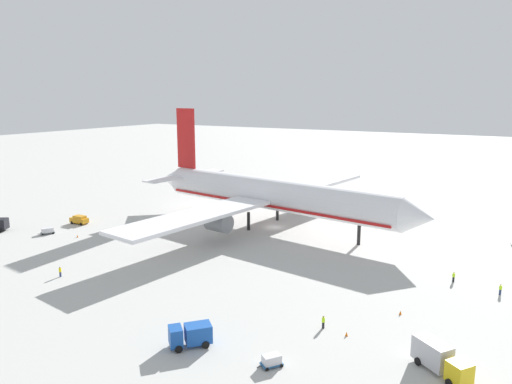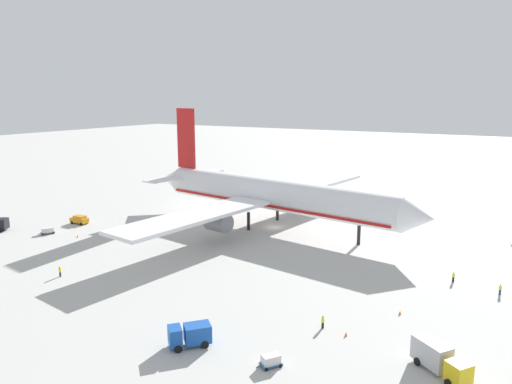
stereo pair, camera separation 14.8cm
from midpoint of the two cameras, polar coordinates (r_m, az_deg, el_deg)
name	(u,v)px [view 1 (the left image)]	position (r m, az deg, el deg)	size (l,w,h in m)	color
ground_plane	(274,227)	(108.47, 2.13, -4.22)	(600.00, 600.00, 0.00)	#B2B2AD
airliner	(270,195)	(107.55, 1.63, -0.32)	(72.73, 80.76, 26.23)	white
service_truck_1	(191,334)	(59.42, -7.92, -16.56)	(4.95, 5.16, 2.67)	#194CA5
service_truck_2	(440,358)	(57.48, 21.09, -18.09)	(6.87, 5.75, 3.12)	yellow
service_van	(79,220)	(118.30, -20.47, -3.11)	(4.46, 2.30, 1.97)	orange
baggage_cart_0	(272,360)	(55.55, 1.80, -19.49)	(2.51, 2.82, 1.34)	#26598C
baggage_cart_2	(47,231)	(112.45, -23.77, -4.26)	(2.59, 3.33, 1.31)	#595B60
ground_worker_0	(454,277)	(83.50, 22.56, -9.38)	(0.41, 0.41, 1.69)	black
ground_worker_1	(60,272)	(85.72, -22.48, -8.83)	(0.46, 0.46, 1.70)	navy
ground_worker_3	(500,289)	(81.38, 27.21, -10.34)	(0.45, 0.45, 1.66)	navy
ground_worker_4	(323,322)	(63.73, 8.01, -15.17)	(0.49, 0.49, 1.68)	black
traffic_cone_0	(400,313)	(69.73, 16.87, -13.67)	(0.36, 0.36, 0.55)	orange
traffic_cone_1	(77,236)	(107.53, -20.66, -4.96)	(0.36, 0.36, 0.55)	orange
traffic_cone_2	(202,190)	(150.93, -6.47, 0.29)	(0.36, 0.36, 0.55)	orange
traffic_cone_3	(347,334)	(62.61, 10.74, -16.37)	(0.36, 0.36, 0.55)	orange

